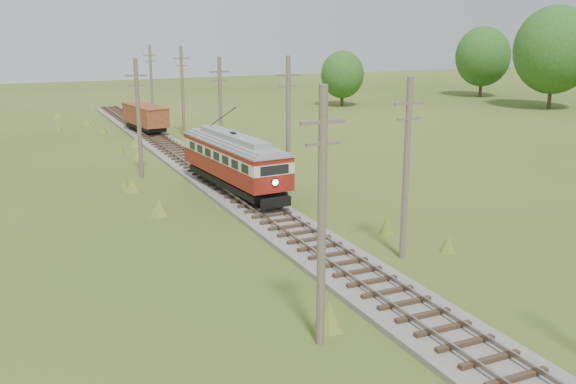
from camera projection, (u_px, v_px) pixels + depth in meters
name	position (u px, v px, depth m)	size (l,w,h in m)	color
railbed_main	(227.00, 187.00, 43.48)	(3.60, 96.00, 0.57)	#605B54
streetcar	(234.00, 158.00, 41.57)	(3.60, 11.70, 5.30)	black
gondola	(145.00, 116.00, 65.22)	(3.41, 7.62, 2.44)	black
gravel_pile	(218.00, 144.00, 57.30)	(3.47, 3.68, 1.26)	gray
utility_pole_r_2	(406.00, 168.00, 29.63)	(1.60, 0.30, 8.60)	brown
utility_pole_r_3	(288.00, 125.00, 41.00)	(1.60, 0.30, 9.00)	brown
utility_pole_r_4	(220.00, 107.00, 52.46)	(1.60, 0.30, 8.40)	brown
utility_pole_r_5	(183.00, 90.00, 64.01)	(1.60, 0.30, 8.90)	brown
utility_pole_r_6	(151.00, 81.00, 75.42)	(1.60, 0.30, 8.70)	brown
utility_pole_l_a	(322.00, 217.00, 21.29)	(1.60, 0.30, 9.00)	brown
utility_pole_l_b	(139.00, 118.00, 45.90)	(1.60, 0.30, 8.60)	brown
tree_right_4	(554.00, 50.00, 84.34)	(10.50, 10.50, 13.53)	#38281C
tree_right_5	(483.00, 56.00, 99.63)	(8.40, 8.40, 10.82)	#38281C
tree_mid_b	(342.00, 75.00, 87.94)	(5.88, 5.88, 7.57)	#38281C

